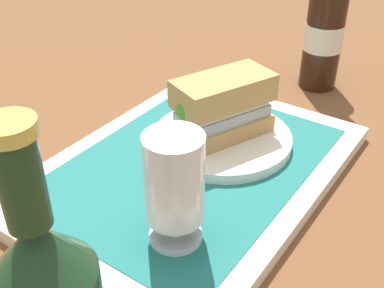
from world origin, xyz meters
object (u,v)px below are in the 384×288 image
(plate, at_px, (222,139))
(sandwich, at_px, (221,107))
(beer_glass, at_px, (174,184))
(second_bottle, at_px, (325,29))

(plate, relative_size, sandwich, 1.31)
(beer_glass, distance_m, second_bottle, 0.47)
(plate, distance_m, beer_glass, 0.20)
(plate, xyz_separation_m, second_bottle, (-0.29, 0.02, 0.08))
(plate, height_order, sandwich, sandwich)
(sandwich, bearing_deg, second_bottle, -162.14)
(sandwich, bearing_deg, beer_glass, 40.33)
(beer_glass, bearing_deg, second_bottle, -175.66)
(sandwich, xyz_separation_m, second_bottle, (-0.29, 0.02, 0.03))
(plate, xyz_separation_m, beer_glass, (0.18, 0.06, 0.06))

